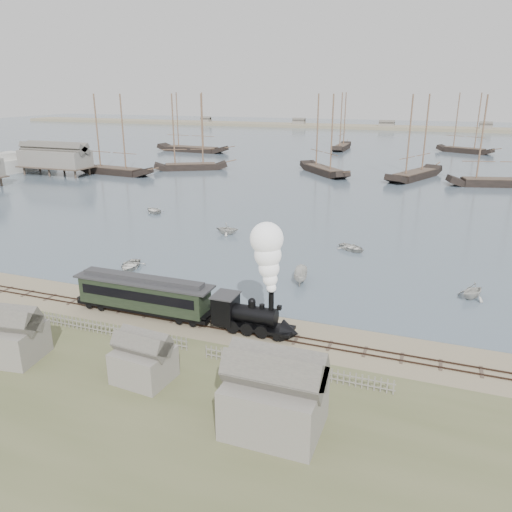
% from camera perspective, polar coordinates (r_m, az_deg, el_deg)
% --- Properties ---
extents(ground, '(600.00, 600.00, 0.00)m').
position_cam_1_polar(ground, '(49.81, -7.09, -6.42)').
color(ground, gray).
rests_on(ground, ground).
extents(harbor_water, '(600.00, 336.00, 0.06)m').
position_cam_1_polar(harbor_water, '(211.97, 14.90, 12.28)').
color(harbor_water, '#4B5C6B').
rests_on(harbor_water, ground).
extents(rail_track, '(120.00, 1.80, 0.16)m').
position_cam_1_polar(rail_track, '(48.21, -8.19, -7.30)').
color(rail_track, '#35251D').
rests_on(rail_track, ground).
extents(picket_fence_west, '(19.00, 0.10, 1.20)m').
position_cam_1_polar(picket_fence_west, '(47.88, -18.01, -8.32)').
color(picket_fence_west, gray).
rests_on(picket_fence_west, ground).
extents(picket_fence_east, '(15.00, 0.10, 1.20)m').
position_cam_1_polar(picket_fence_east, '(39.52, 4.45, -13.45)').
color(picket_fence_east, gray).
rests_on(picket_fence_east, ground).
extents(shed_left, '(5.00, 4.00, 4.10)m').
position_cam_1_polar(shed_left, '(46.28, -26.09, -10.37)').
color(shed_left, gray).
rests_on(shed_left, ground).
extents(shed_mid, '(4.00, 3.50, 3.60)m').
position_cam_1_polar(shed_mid, '(39.84, -12.57, -13.59)').
color(shed_mid, gray).
rests_on(shed_mid, ground).
extents(shed_right, '(6.00, 5.00, 5.10)m').
position_cam_1_polar(shed_right, '(34.28, 2.08, -19.04)').
color(shed_right, gray).
rests_on(shed_right, ground).
extents(far_spit, '(500.00, 20.00, 1.80)m').
position_cam_1_polar(far_spit, '(291.39, 16.67, 13.67)').
color(far_spit, gray).
rests_on(far_spit, ground).
extents(locomotive, '(7.97, 2.98, 9.93)m').
position_cam_1_polar(locomotive, '(43.37, 0.78, -3.58)').
color(locomotive, black).
rests_on(locomotive, ground).
extents(passenger_coach, '(14.20, 2.74, 3.45)m').
position_cam_1_polar(passenger_coach, '(49.42, -12.72, -4.20)').
color(passenger_coach, black).
rests_on(passenger_coach, ground).
extents(beached_dinghy, '(4.05, 4.55, 0.78)m').
position_cam_1_polar(beached_dinghy, '(51.28, -8.77, -5.27)').
color(beached_dinghy, beige).
rests_on(beached_dinghy, ground).
extents(rowboat_0, '(4.82, 3.91, 0.88)m').
position_cam_1_polar(rowboat_0, '(62.71, -14.20, -1.04)').
color(rowboat_0, beige).
rests_on(rowboat_0, harbor_water).
extents(rowboat_1, '(3.34, 3.74, 1.79)m').
position_cam_1_polar(rowboat_1, '(75.33, -3.32, 3.15)').
color(rowboat_1, beige).
rests_on(rowboat_1, harbor_water).
extents(rowboat_2, '(4.12, 2.21, 1.51)m').
position_cam_1_polar(rowboat_2, '(56.76, 5.09, -2.26)').
color(rowboat_2, beige).
rests_on(rowboat_2, harbor_water).
extents(rowboat_3, '(4.62, 5.00, 0.84)m').
position_cam_1_polar(rowboat_3, '(68.92, 10.93, 0.96)').
color(rowboat_3, beige).
rests_on(rowboat_3, harbor_water).
extents(rowboat_4, '(4.32, 4.19, 1.74)m').
position_cam_1_polar(rowboat_4, '(56.87, 23.52, -3.64)').
color(rowboat_4, beige).
rests_on(rowboat_4, harbor_water).
extents(rowboat_6, '(4.77, 5.07, 0.85)m').
position_cam_1_polar(rowboat_6, '(90.88, -11.63, 5.17)').
color(rowboat_6, beige).
rests_on(rowboat_6, harbor_water).
extents(schooner_0, '(22.36, 7.36, 20.00)m').
position_cam_1_polar(schooner_0, '(134.36, -16.20, 13.20)').
color(schooner_0, black).
rests_on(schooner_0, harbor_water).
extents(schooner_1, '(19.28, 13.54, 20.00)m').
position_cam_1_polar(schooner_1, '(137.67, -7.64, 13.86)').
color(schooner_1, black).
rests_on(schooner_1, harbor_water).
extents(schooner_2, '(17.15, 19.11, 20.00)m').
position_cam_1_polar(schooner_2, '(130.91, 7.90, 13.61)').
color(schooner_2, black).
rests_on(schooner_2, harbor_water).
extents(schooner_3, '(13.28, 22.73, 20.00)m').
position_cam_1_polar(schooner_3, '(128.55, 18.06, 12.81)').
color(schooner_3, black).
rests_on(schooner_3, harbor_water).
extents(schooner_4, '(21.90, 10.15, 20.00)m').
position_cam_1_polar(schooner_4, '(125.00, 26.37, 11.69)').
color(schooner_4, black).
rests_on(schooner_4, harbor_water).
extents(schooner_6, '(26.79, 8.12, 20.00)m').
position_cam_1_polar(schooner_6, '(179.42, -7.43, 14.92)').
color(schooner_6, black).
rests_on(schooner_6, harbor_water).
extents(schooner_7, '(4.46, 18.72, 20.00)m').
position_cam_1_polar(schooner_7, '(186.77, 9.92, 14.94)').
color(schooner_7, black).
rests_on(schooner_7, harbor_water).
extents(schooner_8, '(19.15, 12.13, 20.00)m').
position_cam_1_polar(schooner_8, '(188.83, 23.07, 13.82)').
color(schooner_8, black).
rests_on(schooner_8, harbor_water).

